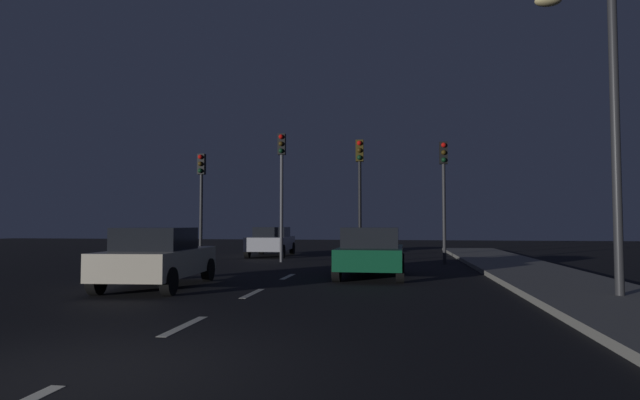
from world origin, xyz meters
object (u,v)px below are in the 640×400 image
traffic_signal_far_right (444,178)px  car_stopped_ahead (371,252)px  traffic_signal_far_left (201,185)px  traffic_signal_center_left (282,173)px  car_oncoming_far (271,241)px  car_adjacent_lane (158,257)px  traffic_signal_center_right (360,177)px  street_lamp_right (602,110)px

traffic_signal_far_right → car_stopped_ahead: size_ratio=1.19×
traffic_signal_far_left → traffic_signal_center_left: bearing=0.0°
car_oncoming_far → traffic_signal_center_left: bearing=-70.0°
car_adjacent_lane → traffic_signal_far_right: bearing=48.7°
car_stopped_ahead → car_oncoming_far: bearing=120.3°
traffic_signal_center_left → traffic_signal_far_right: 6.74m
traffic_signal_far_left → car_adjacent_lane: 9.60m
traffic_signal_far_left → car_stopped_ahead: (7.66, -5.49, -2.53)m
car_stopped_ahead → traffic_signal_center_right: bearing=97.8°
traffic_signal_center_right → street_lamp_right: (5.77, -9.81, 0.41)m
traffic_signal_far_left → traffic_signal_far_right: (10.31, 0.00, 0.18)m
car_stopped_ahead → car_adjacent_lane: (-5.20, -3.44, 0.01)m
traffic_signal_center_left → traffic_signal_center_right: (3.32, -0.00, -0.22)m
street_lamp_right → car_adjacent_lane: bearing=175.1°
car_stopped_ahead → car_adjacent_lane: bearing=-146.5°
traffic_signal_far_left → traffic_signal_far_right: traffic_signal_far_right is taller
street_lamp_right → traffic_signal_center_right: bearing=120.5°
traffic_signal_far_right → car_adjacent_lane: (-7.85, -8.93, -2.70)m
traffic_signal_far_left → car_adjacent_lane: (2.46, -8.93, -2.52)m
traffic_signal_far_right → car_oncoming_far: bearing=154.3°
traffic_signal_far_right → street_lamp_right: (2.37, -9.81, 0.52)m
traffic_signal_center_right → traffic_signal_center_left: bearing=180.0°
traffic_signal_far_left → street_lamp_right: street_lamp_right is taller
traffic_signal_center_right → car_stopped_ahead: size_ratio=1.23×
traffic_signal_center_left → car_adjacent_lane: size_ratio=1.30×
car_adjacent_lane → street_lamp_right: (10.22, -0.88, 3.21)m
car_oncoming_far → car_adjacent_lane: bearing=-88.6°
traffic_signal_far_right → street_lamp_right: bearing=-76.4°
traffic_signal_center_right → car_oncoming_far: bearing=140.4°
car_stopped_ahead → car_adjacent_lane: 6.23m
traffic_signal_far_right → car_oncoming_far: size_ratio=1.16×
street_lamp_right → car_oncoming_far: bearing=127.5°
traffic_signal_center_right → car_adjacent_lane: bearing=-116.5°
traffic_signal_center_left → traffic_signal_far_left: bearing=-180.0°
traffic_signal_center_left → car_stopped_ahead: traffic_signal_center_left is taller
traffic_signal_center_left → traffic_signal_center_right: traffic_signal_center_left is taller
traffic_signal_center_right → traffic_signal_far_right: bearing=-0.0°
traffic_signal_far_right → traffic_signal_center_left: bearing=180.0°
street_lamp_right → traffic_signal_far_right: bearing=103.6°
car_stopped_ahead → car_oncoming_far: (-5.51, 9.42, -0.01)m
traffic_signal_center_left → car_oncoming_far: traffic_signal_center_left is taller
traffic_signal_center_left → car_oncoming_far: 5.17m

